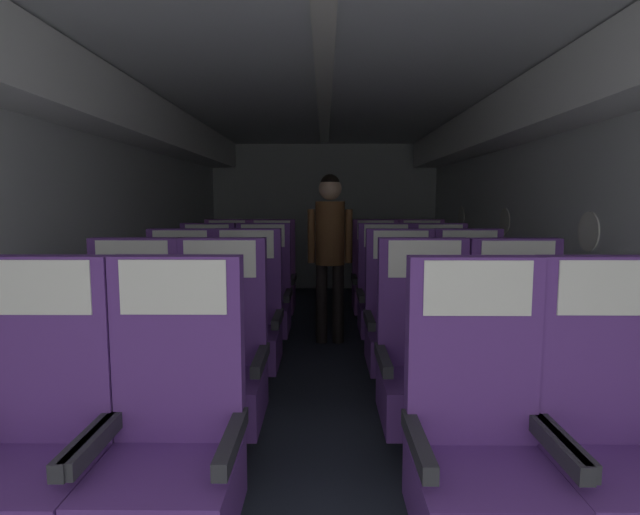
{
  "coord_description": "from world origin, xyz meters",
  "views": [
    {
      "loc": [
        0.01,
        -0.22,
        1.38
      ],
      "look_at": [
        -0.04,
        4.68,
        0.83
      ],
      "focal_mm": 28.48,
      "sensor_mm": 36.0,
      "label": 1
    }
  ],
  "objects": [
    {
      "name": "ground",
      "position": [
        0.0,
        3.84,
        -0.01
      ],
      "size": [
        3.72,
        8.09,
        0.02
      ],
      "primitive_type": "cube",
      "color": "#2D3342"
    },
    {
      "name": "fuselage_shell",
      "position": [
        0.0,
        4.12,
        1.67
      ],
      "size": [
        3.6,
        7.74,
        2.3
      ],
      "color": "silver",
      "rests_on": "ground"
    },
    {
      "name": "seat_a_left_window",
      "position": [
        -1.03,
        1.48,
        0.5
      ],
      "size": [
        0.51,
        0.51,
        1.18
      ],
      "color": "#38383D",
      "rests_on": "ground"
    },
    {
      "name": "seat_a_left_aisle",
      "position": [
        -0.54,
        1.49,
        0.5
      ],
      "size": [
        0.51,
        0.51,
        1.18
      ],
      "color": "#38383D",
      "rests_on": "ground"
    },
    {
      "name": "seat_a_right_aisle",
      "position": [
        1.04,
        1.49,
        0.5
      ],
      "size": [
        0.51,
        0.51,
        1.18
      ],
      "color": "#38383D",
      "rests_on": "ground"
    },
    {
      "name": "seat_a_right_window",
      "position": [
        0.55,
        1.48,
        0.5
      ],
      "size": [
        0.51,
        0.51,
        1.18
      ],
      "color": "#38383D",
      "rests_on": "ground"
    },
    {
      "name": "seat_b_left_window",
      "position": [
        -1.03,
        2.37,
        0.5
      ],
      "size": [
        0.51,
        0.51,
        1.18
      ],
      "color": "#38383D",
      "rests_on": "ground"
    },
    {
      "name": "seat_b_left_aisle",
      "position": [
        -0.56,
        2.37,
        0.5
      ],
      "size": [
        0.51,
        0.51,
        1.18
      ],
      "color": "#38383D",
      "rests_on": "ground"
    },
    {
      "name": "seat_b_right_aisle",
      "position": [
        1.03,
        2.36,
        0.5
      ],
      "size": [
        0.51,
        0.51,
        1.18
      ],
      "color": "#38383D",
      "rests_on": "ground"
    },
    {
      "name": "seat_b_right_window",
      "position": [
        0.54,
        2.38,
        0.5
      ],
      "size": [
        0.51,
        0.51,
        1.18
      ],
      "color": "#38383D",
      "rests_on": "ground"
    },
    {
      "name": "seat_c_left_window",
      "position": [
        -1.03,
        3.27,
        0.5
      ],
      "size": [
        0.51,
        0.51,
        1.18
      ],
      "color": "#38383D",
      "rests_on": "ground"
    },
    {
      "name": "seat_c_left_aisle",
      "position": [
        -0.55,
        3.28,
        0.5
      ],
      "size": [
        0.51,
        0.51,
        1.18
      ],
      "color": "#38383D",
      "rests_on": "ground"
    },
    {
      "name": "seat_c_right_aisle",
      "position": [
        1.04,
        3.29,
        0.5
      ],
      "size": [
        0.51,
        0.51,
        1.18
      ],
      "color": "#38383D",
      "rests_on": "ground"
    },
    {
      "name": "seat_c_right_window",
      "position": [
        0.54,
        3.26,
        0.5
      ],
      "size": [
        0.51,
        0.51,
        1.18
      ],
      "color": "#38383D",
      "rests_on": "ground"
    },
    {
      "name": "seat_d_left_window",
      "position": [
        -1.04,
        4.16,
        0.5
      ],
      "size": [
        0.51,
        0.51,
        1.18
      ],
      "color": "#38383D",
      "rests_on": "ground"
    },
    {
      "name": "seat_d_left_aisle",
      "position": [
        -0.54,
        4.17,
        0.5
      ],
      "size": [
        0.51,
        0.51,
        1.18
      ],
      "color": "#38383D",
      "rests_on": "ground"
    },
    {
      "name": "seat_d_right_aisle",
      "position": [
        1.03,
        4.16,
        0.5
      ],
      "size": [
        0.51,
        0.51,
        1.18
      ],
      "color": "#38383D",
      "rests_on": "ground"
    },
    {
      "name": "seat_d_right_window",
      "position": [
        0.55,
        4.17,
        0.5
      ],
      "size": [
        0.51,
        0.51,
        1.18
      ],
      "color": "#38383D",
      "rests_on": "ground"
    },
    {
      "name": "seat_e_left_window",
      "position": [
        -1.04,
        5.07,
        0.5
      ],
      "size": [
        0.51,
        0.51,
        1.18
      ],
      "color": "#38383D",
      "rests_on": "ground"
    },
    {
      "name": "seat_e_left_aisle",
      "position": [
        -0.56,
        5.06,
        0.5
      ],
      "size": [
        0.51,
        0.51,
        1.18
      ],
      "color": "#38383D",
      "rests_on": "ground"
    },
    {
      "name": "seat_e_right_aisle",
      "position": [
        1.03,
        5.06,
        0.5
      ],
      "size": [
        0.51,
        0.51,
        1.18
      ],
      "color": "#38383D",
      "rests_on": "ground"
    },
    {
      "name": "seat_e_right_window",
      "position": [
        0.55,
        5.06,
        0.5
      ],
      "size": [
        0.51,
        0.51,
        1.18
      ],
      "color": "#38383D",
      "rests_on": "ground"
    },
    {
      "name": "flight_attendant",
      "position": [
        0.06,
        4.62,
        1.01
      ],
      "size": [
        0.43,
        0.28,
        1.63
      ],
      "rotation": [
        0.0,
        0.0,
        0.04
      ],
      "color": "black",
      "rests_on": "ground"
    }
  ]
}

